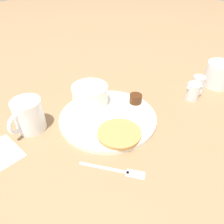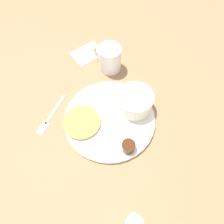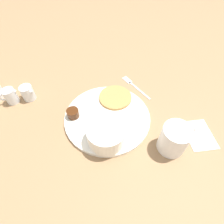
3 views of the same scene
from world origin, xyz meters
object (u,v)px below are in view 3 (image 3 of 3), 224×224
object	(u,v)px
plate	(107,117)
creamer_pitcher_far	(10,96)
bowl	(106,134)
fork	(133,85)
coffee_mug	(175,139)
creamer_pitcher_near	(28,93)

from	to	relation	value
plate	creamer_pitcher_far	distance (m)	0.35
bowl	fork	size ratio (longest dim) A/B	0.81
coffee_mug	fork	size ratio (longest dim) A/B	0.79
bowl	plate	bearing A→B (deg)	176.00
creamer_pitcher_far	fork	world-z (taller)	creamer_pitcher_far
creamer_pitcher_far	creamer_pitcher_near	bearing A→B (deg)	103.49
coffee_mug	creamer_pitcher_near	distance (m)	0.51
coffee_mug	creamer_pitcher_far	world-z (taller)	coffee_mug
coffee_mug	creamer_pitcher_near	bearing A→B (deg)	-115.94
creamer_pitcher_near	fork	distance (m)	0.39
creamer_pitcher_near	coffee_mug	bearing A→B (deg)	64.06
plate	creamer_pitcher_near	size ratio (longest dim) A/B	4.67
creamer_pitcher_near	fork	size ratio (longest dim) A/B	0.44
plate	bowl	size ratio (longest dim) A/B	2.55
plate	creamer_pitcher_far	xyz separation A→B (m)	(-0.09, -0.33, 0.02)
plate	coffee_mug	size ratio (longest dim) A/B	2.62
creamer_pitcher_near	fork	world-z (taller)	creamer_pitcher_near
coffee_mug	creamer_pitcher_near	xyz separation A→B (m)	(-0.22, -0.46, -0.02)
bowl	creamer_pitcher_far	distance (m)	0.37
bowl	creamer_pitcher_near	xyz separation A→B (m)	(-0.20, -0.27, -0.02)
creamer_pitcher_near	bowl	bearing A→B (deg)	54.11
creamer_pitcher_near	fork	xyz separation A→B (m)	(-0.05, 0.38, -0.03)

